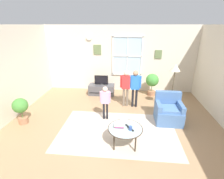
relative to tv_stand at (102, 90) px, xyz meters
The scene contains 17 objects.
ground_plane 2.69m from the tv_stand, 74.84° to the right, with size 6.87×6.98×0.02m, color #9E7A56.
back_wall 1.52m from the tv_stand, 42.79° to the left, with size 6.27×0.17×2.76m.
area_rug 2.71m from the tv_stand, 71.65° to the right, with size 3.20×2.03×0.01m, color #C6B29E.
tv_stand is the anchor object (origin of this frame).
television 0.42m from the tv_stand, 90.00° to the right, with size 0.55×0.08×0.40m.
armchair 2.99m from the tv_stand, 38.70° to the right, with size 0.76×0.74×0.87m.
coffee_table 3.24m from the tv_stand, 70.83° to the right, with size 0.84×0.84×0.46m.
book_stack 3.15m from the tv_stand, 73.00° to the right, with size 0.26×0.19×0.07m.
cup 3.35m from the tv_stand, 69.19° to the right, with size 0.08×0.08×0.10m, color #334C8C.
remote_near_books 3.18m from the tv_stand, 69.50° to the right, with size 0.04×0.14×0.02m, color black.
remote_near_cup 3.35m from the tv_stand, 68.67° to the right, with size 0.04×0.14×0.02m, color black.
person_red_shirt 1.54m from the tv_stand, 43.83° to the right, with size 0.40×0.18×1.33m.
person_pink_shirt 2.04m from the tv_stand, 77.47° to the right, with size 0.32×0.15×1.07m.
person_blue_shirt 1.79m from the tv_stand, 36.77° to the right, with size 0.40×0.18×1.34m.
potted_plant_by_window 2.11m from the tv_stand, ahead, with size 0.52×0.52×0.92m.
potted_plant_corner 3.14m from the tv_stand, 129.44° to the right, with size 0.43×0.43×0.80m.
floor_lamp 3.03m from the tv_stand, 24.24° to the right, with size 0.32×0.32×1.61m.
Camera 1 is at (0.38, -3.84, 2.76)m, focal length 26.70 mm.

